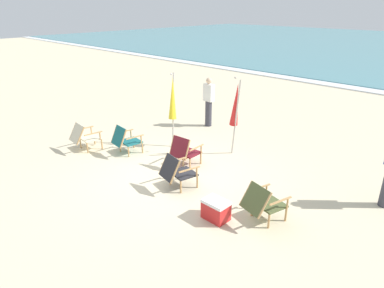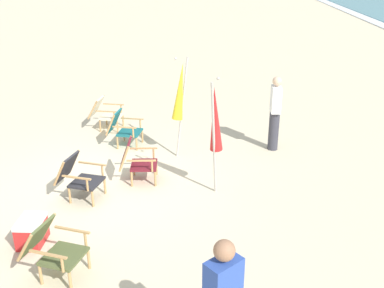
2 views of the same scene
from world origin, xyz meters
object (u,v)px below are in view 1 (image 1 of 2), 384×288
Objects in this scene: cooler_box at (216,210)px; person_by_waterline at (209,102)px; beach_chair_back_right at (263,202)px; beach_chair_back_left at (177,171)px; beach_chair_mid_center at (125,139)px; beach_chair_front_right at (84,136)px; beach_chair_far_center at (184,150)px; umbrella_furled_red at (236,105)px; umbrella_furled_yellow at (173,99)px.

person_by_waterline is at bearing 133.19° from cooler_box.
beach_chair_back_left reaches higher than beach_chair_back_right.
beach_chair_mid_center is 1.64× the size of cooler_box.
beach_chair_mid_center is (-2.38, 0.33, 0.00)m from beach_chair_back_left.
beach_chair_far_center is (2.73, 1.22, 0.01)m from beach_chair_front_right.
cooler_box is at bearing -58.40° from umbrella_furled_red.
beach_chair_front_right is 4.80m from cooler_box.
umbrella_furled_red reaches higher than beach_chair_far_center.
beach_chair_back_left reaches higher than cooler_box.
beach_chair_front_right is 0.91× the size of beach_chair_back_right.
beach_chair_back_left is 1.44m from cooler_box.
umbrella_furled_red reaches higher than umbrella_furled_yellow.
umbrella_furled_yellow is at bearing 69.89° from beach_chair_mid_center.
umbrella_furled_red is 1.30× the size of person_by_waterline.
beach_chair_back_right is 0.90m from cooler_box.
umbrella_furled_red is 1.00× the size of umbrella_furled_yellow.
umbrella_furled_red is at bearing -31.84° from person_by_waterline.
beach_chair_back_right is at bearing -19.57° from umbrella_furled_yellow.
beach_chair_far_center is 1.72m from umbrella_furled_yellow.
beach_chair_far_center is 1.66× the size of cooler_box.
beach_chair_far_center is 0.96× the size of beach_chair_back_left.
beach_chair_front_right is 2.99m from beach_chair_far_center.
beach_chair_far_center is 0.39× the size of umbrella_furled_yellow.
beach_chair_front_right is at bearing -147.99° from beach_chair_mid_center.
beach_chair_front_right is at bearing -139.72° from umbrella_furled_red.
person_by_waterline is at bearing 142.18° from beach_chair_back_right.
beach_chair_mid_center reaches higher than beach_chair_front_right.
cooler_box is at bearing -30.79° from umbrella_furled_yellow.
beach_chair_mid_center is 3.34m from person_by_waterline.
umbrella_furled_yellow reaches higher than cooler_box.
cooler_box is at bearing -140.63° from beach_chair_back_right.
beach_chair_mid_center is at bearing -91.04° from person_by_waterline.
umbrella_furled_red is at bearing 121.60° from cooler_box.
beach_chair_far_center reaches higher than beach_chair_back_right.
beach_chair_front_right is 5.50m from beach_chair_back_right.
beach_chair_back_left is at bearing 5.36° from beach_chair_front_right.
beach_chair_back_right is 2.07m from beach_chair_back_left.
beach_chair_far_center reaches higher than cooler_box.
umbrella_furled_red reaches higher than cooler_box.
umbrella_furled_red is at bearing 23.35° from umbrella_furled_yellow.
beach_chair_mid_center is 0.38× the size of umbrella_furled_yellow.
beach_chair_back_left is (-2.06, -0.24, 0.00)m from beach_chair_back_right.
beach_chair_mid_center reaches higher than beach_chair_back_right.
umbrella_furled_yellow is 2.11m from person_by_waterline.
cooler_box is (3.71, -3.95, -0.64)m from person_by_waterline.
beach_chair_far_center reaches higher than beach_chair_mid_center.
beach_chair_mid_center is at bearing 178.95° from beach_chair_back_right.
beach_chair_mid_center is at bearing 32.01° from beach_chair_front_right.
cooler_box is (3.28, -1.96, -1.18)m from umbrella_furled_yellow.
beach_chair_back_left is at bearing -52.90° from beach_chair_far_center.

